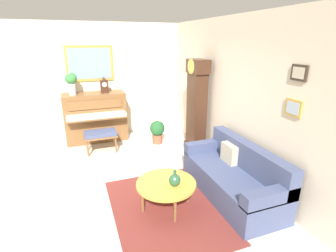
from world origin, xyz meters
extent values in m
cube|color=beige|center=(0.00, 0.00, -0.05)|extent=(6.40, 6.00, 0.10)
cube|color=beige|center=(-2.60, 0.00, 1.40)|extent=(0.10, 4.90, 2.80)
cube|color=#B28E3D|center=(-2.54, 0.10, 1.85)|extent=(0.03, 1.10, 0.84)
cube|color=#7A93A3|center=(-2.52, 0.10, 1.85)|extent=(0.01, 0.98, 0.72)
cube|color=beige|center=(0.00, 2.40, 1.40)|extent=(5.30, 0.10, 2.80)
cube|color=#33281E|center=(1.55, 2.33, 2.00)|extent=(0.24, 0.03, 0.20)
cube|color=#BCB299|center=(1.55, 2.32, 2.00)|extent=(0.18, 0.01, 0.14)
cube|color=#B28E3D|center=(1.55, 2.33, 1.55)|extent=(0.26, 0.03, 0.22)
cube|color=#9EB2C1|center=(1.55, 2.32, 1.55)|extent=(0.20, 0.01, 0.16)
cube|color=maroon|center=(0.98, 0.76, 0.00)|extent=(2.10, 1.50, 0.01)
cube|color=brown|center=(-2.25, 0.10, 0.59)|extent=(0.60, 1.44, 1.18)
cube|color=brown|center=(-1.82, 0.10, 0.68)|extent=(0.28, 1.38, 0.04)
cube|color=white|center=(-1.82, 0.10, 0.74)|extent=(0.26, 1.32, 0.08)
cube|color=brown|center=(-1.93, 0.10, 0.98)|extent=(0.03, 1.20, 0.20)
cube|color=brown|center=(-1.45, 0.11, 0.38)|extent=(0.42, 0.70, 0.04)
cube|color=#424C70|center=(-1.45, 0.11, 0.44)|extent=(0.40, 0.68, 0.08)
cylinder|color=brown|center=(-1.29, -0.19, 0.18)|extent=(0.04, 0.04, 0.36)
cylinder|color=brown|center=(-1.29, 0.41, 0.18)|extent=(0.04, 0.04, 0.36)
cylinder|color=brown|center=(-1.61, -0.19, 0.18)|extent=(0.04, 0.04, 0.36)
cylinder|color=brown|center=(-1.61, 0.41, 0.18)|extent=(0.04, 0.04, 0.36)
cube|color=#3D2316|center=(-0.76, 2.10, 0.09)|extent=(0.52, 0.34, 0.18)
cube|color=#3D2316|center=(-0.76, 2.10, 0.89)|extent=(0.44, 0.28, 1.78)
cube|color=#3D2316|center=(-0.76, 2.10, 1.88)|extent=(0.52, 0.32, 0.28)
cylinder|color=gold|center=(-0.76, 1.94, 1.88)|extent=(0.30, 0.02, 0.30)
cylinder|color=gold|center=(-0.76, 2.05, 0.95)|extent=(0.03, 0.03, 0.70)
cube|color=#424C70|center=(0.99, 1.87, 0.21)|extent=(1.90, 0.80, 0.42)
cube|color=#424C70|center=(0.99, 2.17, 0.62)|extent=(1.90, 0.20, 0.44)
cube|color=#424C70|center=(0.13, 1.87, 0.50)|extent=(0.18, 0.80, 0.20)
cube|color=#424C70|center=(1.85, 1.87, 0.50)|extent=(0.18, 0.80, 0.20)
cube|color=#B7AD93|center=(0.69, 2.01, 0.58)|extent=(0.34, 0.12, 0.32)
cylinder|color=gold|center=(0.93, 0.79, 0.39)|extent=(0.88, 0.88, 0.04)
torus|color=brown|center=(0.93, 0.79, 0.39)|extent=(0.88, 0.88, 0.04)
cylinder|color=brown|center=(0.93, 1.15, 0.18)|extent=(0.04, 0.04, 0.37)
cylinder|color=brown|center=(1.29, 0.79, 0.18)|extent=(0.04, 0.04, 0.37)
cylinder|color=brown|center=(0.93, 0.43, 0.18)|extent=(0.04, 0.04, 0.37)
cylinder|color=brown|center=(0.57, 0.79, 0.18)|extent=(0.04, 0.04, 0.37)
cube|color=#3D2316|center=(-2.23, 0.36, 1.33)|extent=(0.12, 0.18, 0.30)
cylinder|color=white|center=(-2.17, 0.36, 1.38)|extent=(0.01, 0.11, 0.11)
cone|color=#3D2316|center=(-2.23, 0.36, 1.52)|extent=(0.10, 0.10, 0.08)
cylinder|color=silver|center=(-2.23, -0.37, 1.31)|extent=(0.15, 0.15, 0.26)
sphere|color=#387F3D|center=(-2.23, -0.37, 1.55)|extent=(0.26, 0.26, 0.26)
cone|color=#D199B7|center=(-2.20, -0.39, 1.68)|extent=(0.06, 0.06, 0.16)
cylinder|color=#234C33|center=(1.03, 0.89, 0.41)|extent=(0.09, 0.09, 0.01)
sphere|color=#285638|center=(1.03, 0.89, 0.49)|extent=(0.17, 0.17, 0.17)
cylinder|color=#285638|center=(1.03, 0.89, 0.61)|extent=(0.04, 0.04, 0.08)
cylinder|color=#935138|center=(-1.50, 1.44, 0.11)|extent=(0.24, 0.24, 0.22)
sphere|color=#235B2D|center=(-1.50, 1.44, 0.38)|extent=(0.36, 0.36, 0.36)
camera|label=1|loc=(4.00, -0.31, 2.39)|focal=27.28mm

